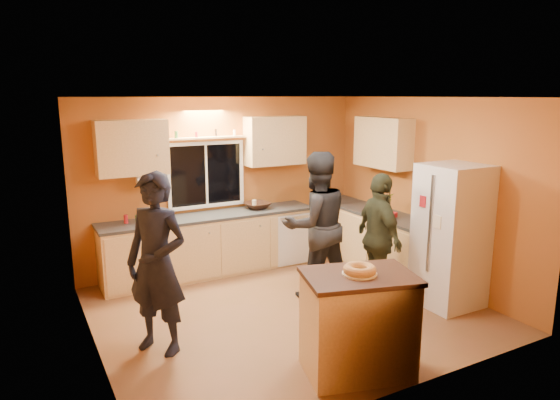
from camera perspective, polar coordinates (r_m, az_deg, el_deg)
ground at (r=6.37m, az=0.91°, el=-12.43°), size 4.50×4.50×0.00m
room_shell at (r=6.30m, az=0.07°, el=2.71°), size 4.54×4.04×2.61m
back_counter at (r=7.65m, az=-5.28°, el=-4.65°), size 4.23×0.62×0.90m
right_counter at (r=7.66m, az=11.89°, el=-4.84°), size 0.62×1.84×0.90m
refrigerator at (r=6.60m, az=18.97°, el=-3.90°), size 0.72×0.70×1.80m
island at (r=4.94m, az=8.88°, el=-13.70°), size 1.18×0.95×0.99m
bundt_pastry at (r=4.73m, az=9.09°, el=-7.86°), size 0.31×0.31×0.09m
person_left at (r=5.26m, az=-13.90°, el=-7.11°), size 0.79×0.82×1.89m
person_center at (r=6.52m, az=4.13°, el=-2.89°), size 0.99×0.80×1.93m
person_right at (r=6.51m, az=11.27°, el=-4.28°), size 0.58×1.04×1.67m
mixing_bowl at (r=7.74m, az=-2.62°, el=-0.62°), size 0.42×0.42×0.10m
utensil_crock at (r=7.17m, az=-14.21°, el=-1.67°), size 0.14×0.14×0.17m
potted_plant at (r=7.50m, az=11.72°, el=-0.42°), size 0.33×0.31×0.31m
red_box at (r=7.34m, az=12.60°, el=-1.69°), size 0.20×0.17×0.07m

